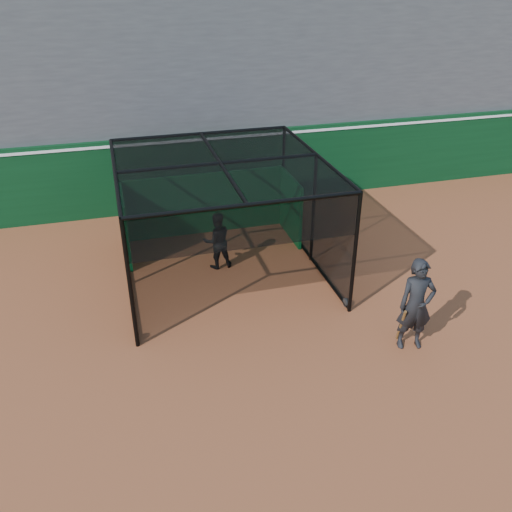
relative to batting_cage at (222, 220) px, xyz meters
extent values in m
plane|color=brown|center=(-0.24, -3.86, -1.53)|extent=(120.00, 120.00, 0.00)
cube|color=#093517|center=(-0.24, 4.64, -0.28)|extent=(50.00, 0.45, 2.50)
cube|color=white|center=(-0.24, 4.64, 0.82)|extent=(50.00, 0.50, 0.08)
cube|color=#4C4C4F|center=(-0.24, 8.51, 2.35)|extent=(50.00, 7.85, 7.75)
cube|color=#07471C|center=(0.00, 2.50, -0.58)|extent=(4.90, 0.10, 1.90)
cylinder|color=black|center=(-2.51, -2.45, -1.42)|extent=(0.08, 0.22, 0.22)
cylinder|color=black|center=(2.51, -2.45, -1.42)|extent=(0.08, 0.22, 0.22)
cylinder|color=black|center=(-2.51, 2.42, -1.42)|extent=(0.08, 0.22, 0.22)
cylinder|color=black|center=(2.51, 2.42, -1.42)|extent=(0.08, 0.22, 0.22)
imported|color=black|center=(-0.09, 0.30, -0.73)|extent=(0.80, 0.64, 1.59)
imported|color=black|center=(3.24, -4.22, -0.47)|extent=(0.85, 0.64, 2.12)
cylinder|color=#593819|center=(2.99, -4.17, -0.98)|extent=(0.15, 0.36, 0.93)
camera|label=1|loc=(-2.51, -12.44, 5.92)|focal=38.00mm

